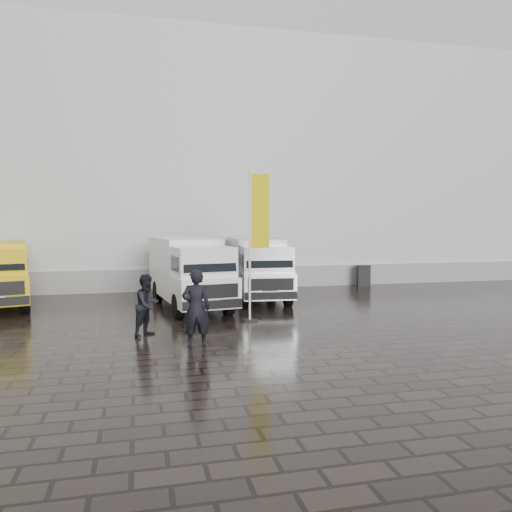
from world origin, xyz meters
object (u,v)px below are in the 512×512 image
at_px(van_silver, 258,269).
at_px(wheelie_bin, 364,276).
at_px(person_front, 196,308).
at_px(van_white, 190,273).
at_px(flagpole, 255,236).
at_px(person_tent, 147,305).

height_order(van_silver, wheelie_bin, van_silver).
xyz_separation_m(van_silver, person_front, (-3.33, -7.05, -0.24)).
bearing_deg(van_white, person_front, -102.29).
bearing_deg(van_silver, wheelie_bin, 29.09).
xyz_separation_m(van_white, person_front, (-0.42, -5.71, -0.28)).
bearing_deg(flagpole, person_tent, -158.65).
bearing_deg(van_silver, person_tent, -124.51).
distance_m(wheelie_bin, person_tent, 13.21).
xyz_separation_m(van_white, person_tent, (-1.59, -4.16, -0.41)).
height_order(van_silver, flagpole, flagpole).
relative_size(wheelie_bin, person_tent, 0.60).
relative_size(van_white, van_silver, 1.03).
bearing_deg(wheelie_bin, flagpole, -119.45).
xyz_separation_m(van_silver, person_tent, (-4.50, -5.50, -0.37)).
relative_size(van_silver, wheelie_bin, 5.52).
bearing_deg(van_white, person_tent, -119.03).
relative_size(flagpole, wheelie_bin, 4.72).
distance_m(person_front, person_tent, 1.95).
height_order(wheelie_bin, person_tent, person_tent).
bearing_deg(flagpole, person_front, -127.60).
bearing_deg(flagpole, van_silver, 75.04).
xyz_separation_m(wheelie_bin, person_front, (-9.22, -9.71, 0.47)).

